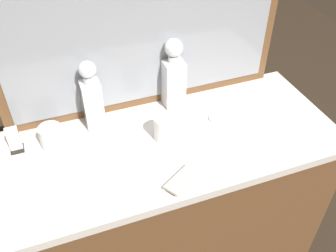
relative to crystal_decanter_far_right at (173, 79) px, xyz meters
The scene contains 9 objects.
dresser 0.66m from the crystal_decanter_far_right, 115.76° to the right, with size 1.39×0.59×0.96m.
dresser_mirror 0.21m from the crystal_decanter_far_right, 154.53° to the left, with size 1.20×0.03×0.61m.
crystal_decanter_far_right is the anchor object (origin of this frame).
crystal_decanter_left 0.36m from the crystal_decanter_far_right, behind, with size 0.08×0.08×0.30m.
crystal_tumbler_front 0.25m from the crystal_decanter_far_right, 119.62° to the right, with size 0.08×0.08×0.10m.
crystal_tumbler_rear 0.55m from the crystal_decanter_far_right, behind, with size 0.09×0.09×0.09m.
silver_brush_far_left 0.48m from the crystal_decanter_far_right, 107.07° to the right, with size 0.15×0.12×0.02m.
porcelain_dish 0.25m from the crystal_decanter_far_right, 51.25° to the right, with size 0.07×0.07×0.01m.
napkin_holder 0.68m from the crystal_decanter_far_right, behind, with size 0.05×0.05×0.11m.
Camera 1 is at (-0.38, -1.03, 1.97)m, focal length 40.21 mm.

